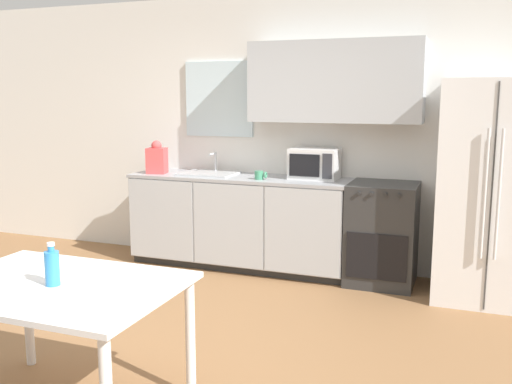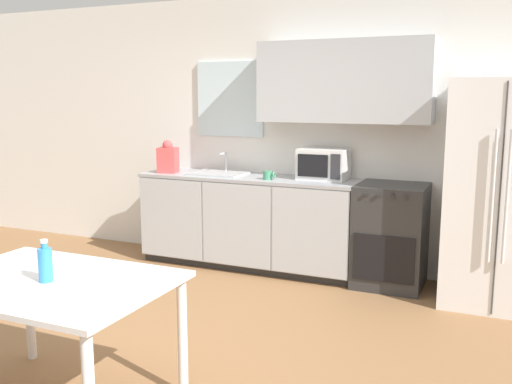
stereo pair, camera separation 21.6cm
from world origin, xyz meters
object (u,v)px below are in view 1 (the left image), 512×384
Objects in this scene: coffee_mug at (260,175)px; drink_bottle at (52,267)px; microwave at (315,164)px; oven_range at (382,234)px; refrigerator at (490,191)px; dining_table at (57,300)px.

drink_bottle is at bearing -92.90° from coffee_mug.
coffee_mug is (-0.47, -0.23, -0.10)m from microwave.
oven_range is 2.05× the size of microwave.
coffee_mug is (-2.03, -0.05, 0.04)m from refrigerator.
refrigerator is 3.52m from dining_table.
refrigerator is at bearing 51.68° from dining_table.
refrigerator is (0.89, -0.08, 0.46)m from oven_range.
refrigerator is 3.53m from drink_bottle.
refrigerator is at bearing -6.75° from microwave.
drink_bottle is (-1.28, -2.86, 0.37)m from oven_range.
drink_bottle is (-0.14, -2.73, -0.13)m from coffee_mug.
oven_range reaches higher than dining_table.
oven_range is 3.16m from drink_bottle.
oven_range is 1.00m from refrigerator.
microwave is 3.83× the size of coffee_mug.
oven_range is 7.87× the size of coffee_mug.
oven_range is 3.12m from dining_table.
microwave is 1.97× the size of drink_bottle.
drink_bottle reaches higher than oven_range.
dining_table is at bearing -114.47° from oven_range.
oven_range is 1.26m from coffee_mug.
oven_range is at bearing 65.84° from drink_bottle.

